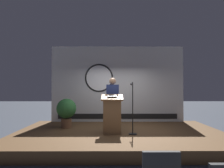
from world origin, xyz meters
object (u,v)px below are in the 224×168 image
(speaker_person, at_px, (113,103))
(potted_plant, at_px, (66,110))
(podium, at_px, (112,114))
(microphone_stand, at_px, (132,116))

(speaker_person, relative_size, potted_plant, 1.70)
(podium, bearing_deg, potted_plant, 150.43)
(microphone_stand, distance_m, potted_plant, 2.37)
(speaker_person, height_order, microphone_stand, speaker_person)
(speaker_person, bearing_deg, microphone_stand, -44.97)
(speaker_person, relative_size, microphone_stand, 1.10)
(microphone_stand, bearing_deg, potted_plant, 155.50)
(microphone_stand, xyz_separation_m, potted_plant, (-2.15, 0.98, 0.06))
(speaker_person, xyz_separation_m, microphone_stand, (0.58, -0.58, -0.32))
(podium, distance_m, microphone_stand, 0.61)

